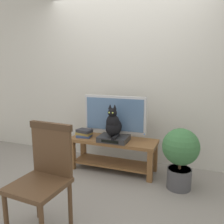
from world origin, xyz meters
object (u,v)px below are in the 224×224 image
tv_stand (113,149)px  wooden_chair (44,171)px  cat (113,125)px  potted_plant (180,153)px  media_box (114,138)px  tv (115,116)px  book_stack (84,133)px

tv_stand → wooden_chair: bearing=-95.6°
cat → potted_plant: size_ratio=0.59×
media_box → wooden_chair: wooden_chair is taller
tv → media_box: size_ratio=2.25×
wooden_chair → tv: bearing=84.7°
cat → potted_plant: (0.89, -0.11, -0.25)m
potted_plant → cat: bearing=172.9°
tv_stand → book_stack: book_stack is taller
wooden_chair → book_stack: bearing=102.6°
cat → potted_plant: 0.94m
media_box → cat: cat is taller
tv_stand → potted_plant: bearing=-12.4°
tv_stand → wooden_chair: wooden_chair is taller
tv_stand → tv: bearing=90.0°
tv → wooden_chair: size_ratio=0.92×
media_box → tv_stand: bearing=114.4°
tv_stand → cat: 0.39m
tv_stand → media_box: media_box is taller
book_stack → tv: bearing=14.1°
book_stack → potted_plant: bearing=-6.7°
media_box → cat: 0.20m
wooden_chair → potted_plant: wooden_chair is taller
tv → media_box: (0.03, -0.14, -0.29)m
tv → media_box: 0.32m
media_box → book_stack: 0.47m
tv_stand → media_box: (0.03, -0.08, 0.18)m
cat → potted_plant: bearing=-7.1°
cat → book_stack: size_ratio=1.91×
tv → potted_plant: tv is taller
potted_plant → tv: bearing=163.9°
media_box → book_stack: book_stack is taller
tv → potted_plant: (0.93, -0.27, -0.34)m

